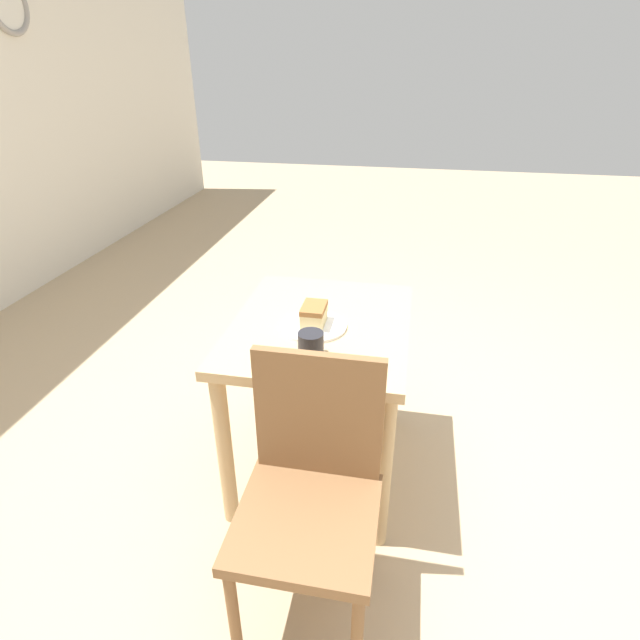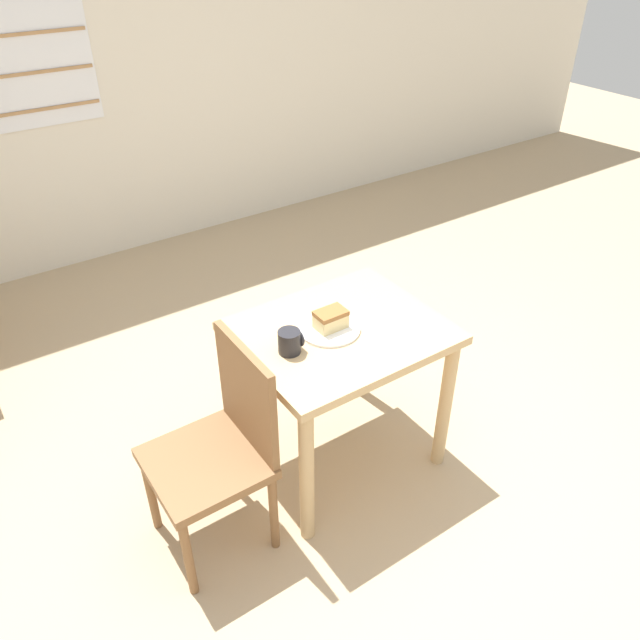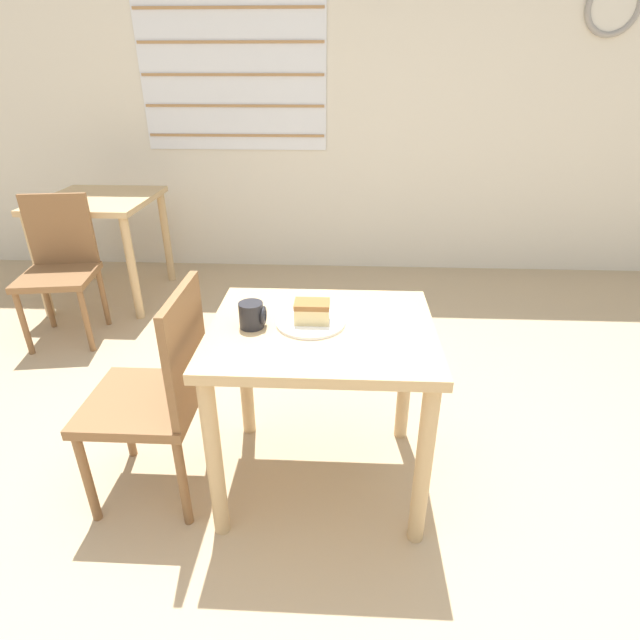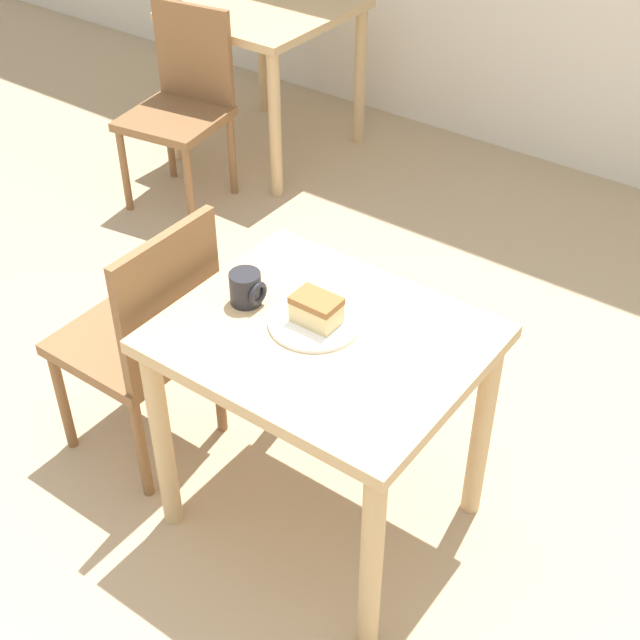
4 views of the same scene
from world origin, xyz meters
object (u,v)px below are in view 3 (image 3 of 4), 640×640
at_px(chair_far_corner, 60,264).
at_px(cake_slice, 312,312).
at_px(coffee_mug, 252,315).
at_px(dining_table_far, 100,216).
at_px(plate, 311,322).
at_px(dining_table_near, 322,357).
at_px(chair_near_window, 159,390).

relative_size(chair_far_corner, cake_slice, 7.02).
distance_m(chair_far_corner, coffee_mug, 1.96).
height_order(dining_table_far, coffee_mug, coffee_mug).
bearing_deg(plate, dining_table_near, -24.64).
xyz_separation_m(chair_far_corner, coffee_mug, (1.46, -1.26, 0.30)).
bearing_deg(chair_near_window, plate, 100.39).
bearing_deg(plate, coffee_mug, -170.84).
height_order(chair_far_corner, plate, chair_far_corner).
xyz_separation_m(chair_near_window, coffee_mug, (0.37, 0.07, 0.30)).
height_order(dining_table_near, chair_far_corner, chair_far_corner).
xyz_separation_m(dining_table_near, chair_far_corner, (-1.72, 1.25, -0.12)).
relative_size(dining_table_far, chair_far_corner, 0.90).
height_order(chair_near_window, cake_slice, chair_near_window).
height_order(chair_near_window, coffee_mug, chair_near_window).
relative_size(chair_near_window, cake_slice, 7.02).
distance_m(dining_table_far, chair_near_window, 2.23).
distance_m(chair_near_window, chair_far_corner, 1.73).
height_order(dining_table_near, cake_slice, cake_slice).
bearing_deg(dining_table_far, dining_table_near, -47.54).
xyz_separation_m(chair_far_corner, plate, (1.68, -1.23, 0.25)).
height_order(dining_table_near, plate, plate).
height_order(plate, cake_slice, cake_slice).
bearing_deg(dining_table_near, cake_slice, 152.85).
bearing_deg(chair_far_corner, dining_table_far, 79.60).
bearing_deg(coffee_mug, dining_table_far, 127.68).
relative_size(chair_near_window, plate, 3.51).
relative_size(dining_table_near, chair_near_window, 0.93).
relative_size(dining_table_near, chair_far_corner, 0.93).
bearing_deg(chair_near_window, dining_table_far, -150.94).
bearing_deg(chair_far_corner, plate, -44.92).
bearing_deg(dining_table_far, coffee_mug, -52.32).
height_order(dining_table_far, chair_near_window, chair_near_window).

